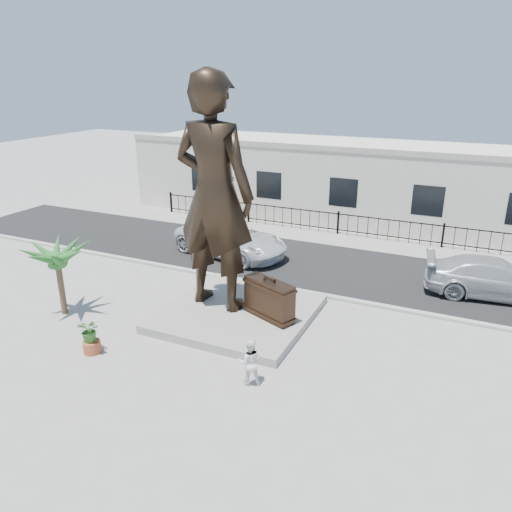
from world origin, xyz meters
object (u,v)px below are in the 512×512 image
(statue, at_px, (214,195))
(car_white, at_px, (231,239))
(suitcase, at_px, (269,299))
(tourist, at_px, (250,362))

(statue, bearing_deg, car_white, -63.28)
(car_white, bearing_deg, suitcase, -129.93)
(tourist, distance_m, car_white, 10.89)
(suitcase, xyz_separation_m, car_white, (-4.58, 5.89, -0.18))
(statue, relative_size, suitcase, 4.25)
(tourist, bearing_deg, statue, -75.09)
(suitcase, height_order, tourist, suitcase)
(car_white, bearing_deg, statue, -145.17)
(statue, relative_size, car_white, 1.44)
(statue, height_order, suitcase, statue)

